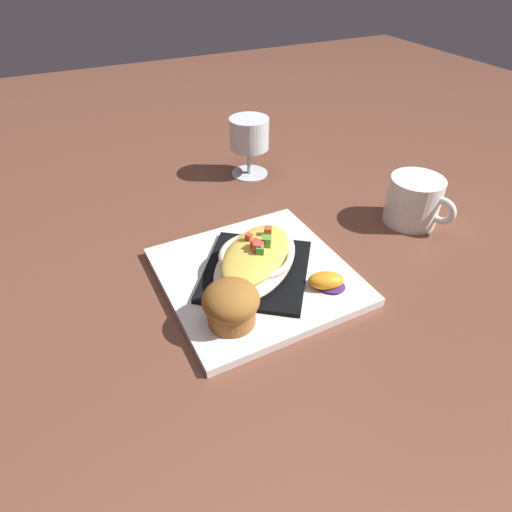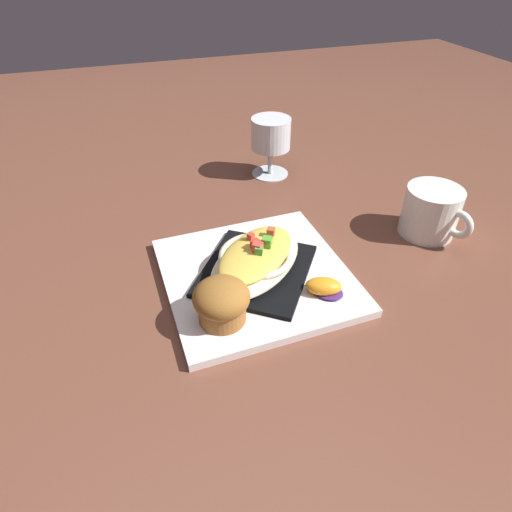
% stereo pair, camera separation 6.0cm
% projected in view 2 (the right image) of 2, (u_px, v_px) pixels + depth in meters
% --- Properties ---
extents(ground_plane, '(2.60, 2.60, 0.00)m').
position_uv_depth(ground_plane, '(256.00, 279.00, 0.63)').
color(ground_plane, brown).
extents(square_plate, '(0.27, 0.27, 0.01)m').
position_uv_depth(square_plate, '(256.00, 276.00, 0.63)').
color(square_plate, white).
rests_on(square_plate, ground_plane).
extents(folded_napkin, '(0.21, 0.22, 0.01)m').
position_uv_depth(folded_napkin, '(256.00, 270.00, 0.62)').
color(folded_napkin, black).
rests_on(folded_napkin, square_plate).
extents(gratin_dish, '(0.20, 0.20, 0.05)m').
position_uv_depth(gratin_dish, '(256.00, 258.00, 0.61)').
color(gratin_dish, beige).
rests_on(gratin_dish, folded_napkin).
extents(muffin, '(0.07, 0.07, 0.06)m').
position_uv_depth(muffin, '(222.00, 301.00, 0.53)').
color(muffin, '#965E2B').
rests_on(muffin, square_plate).
extents(orange_garnish, '(0.06, 0.06, 0.02)m').
position_uv_depth(orange_garnish, '(324.00, 287.00, 0.58)').
color(orange_garnish, '#462465').
rests_on(orange_garnish, square_plate).
extents(coffee_mug, '(0.09, 0.12, 0.08)m').
position_uv_depth(coffee_mug, '(430.00, 214.00, 0.70)').
color(coffee_mug, white).
rests_on(coffee_mug, ground_plane).
extents(stemmed_glass, '(0.08, 0.08, 0.12)m').
position_uv_depth(stemmed_glass, '(271.00, 137.00, 0.85)').
color(stemmed_glass, white).
rests_on(stemmed_glass, ground_plane).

